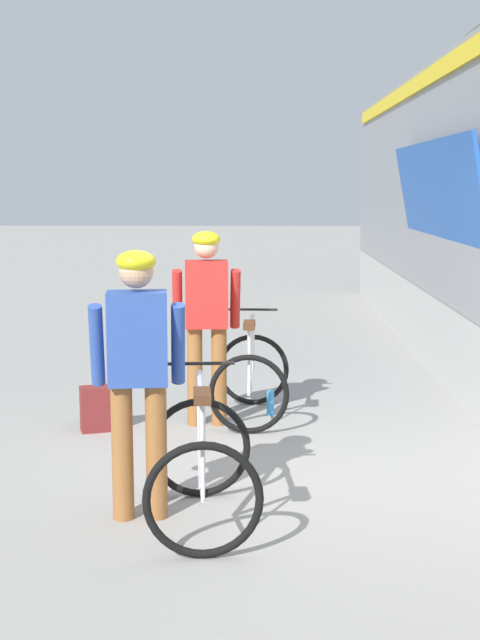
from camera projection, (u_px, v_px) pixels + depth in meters
name	position (u px, v px, depth m)	size (l,w,h in m)	color
ground_plane	(297.00, 476.00, 6.54)	(80.00, 80.00, 0.00)	gray
cyclist_near_in_red	(207.00, 310.00, 7.79)	(0.63, 0.34, 1.76)	#935B2D
cyclist_far_in_blue	(138.00, 361.00, 5.57)	(0.64, 0.36, 1.76)	#935B2D
bicycle_near_white	(251.00, 376.00, 8.09)	(0.74, 1.09, 0.99)	black
bicycle_far_silver	(201.00, 465.00, 5.54)	(0.80, 1.13, 0.99)	black
backpack_on_platform	(97.00, 409.00, 7.72)	(0.28, 0.18, 0.40)	maroon
water_bottle_near_the_bikes	(270.00, 403.00, 8.25)	(0.07, 0.07, 0.24)	#338CCC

